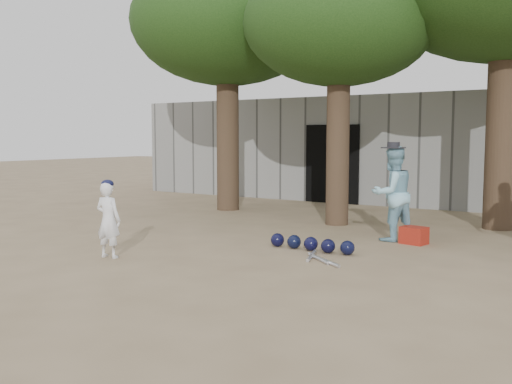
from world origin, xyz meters
The scene contains 8 objects.
ground centered at (0.00, 0.00, 0.00)m, with size 70.00×70.00×0.00m, color #937C5E.
boy_player centered at (-0.95, -0.78, 0.58)m, with size 0.43×0.28×1.17m, color white.
spectator_blue centered at (2.23, 2.97, 0.85)m, with size 0.82×0.64×1.69m, color #8CC4D9.
red_bag centered at (2.66, 2.87, 0.15)m, with size 0.42×0.32×0.30m, color #A42715.
back_building centered at (0.00, 10.33, 1.50)m, with size 16.00×5.24×3.00m.
helmet_row centered at (1.43, 1.36, 0.12)m, with size 1.51×0.27×0.23m.
bat_pile centered at (1.86, 0.78, 0.03)m, with size 0.81×0.81×0.06m.
tree_row centered at (0.74, 5.02, 4.69)m, with size 11.40×5.80×6.69m.
Camera 1 is at (5.60, -6.85, 1.84)m, focal length 40.00 mm.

